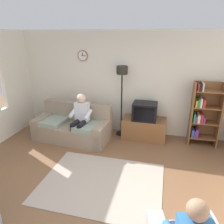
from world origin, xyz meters
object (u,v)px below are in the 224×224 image
couch (73,128)px  tv_stand (144,129)px  bookshelf (203,114)px  tv (145,111)px  person_on_couch (80,116)px  floor_lamp (122,82)px

couch → tv_stand: (1.78, 0.49, -0.04)m
bookshelf → tv: bearing=-176.0°
couch → bookshelf: bearing=10.1°
bookshelf → person_on_couch: bearing=-166.9°
tv_stand → floor_lamp: size_ratio=0.59×
person_on_couch → couch: bearing=158.0°
couch → tv: bearing=14.6°
couch → tv: (1.78, 0.46, 0.45)m
bookshelf → person_on_couch: size_ratio=1.25×
tv → bookshelf: bearing=4.0°
tv_stand → person_on_couch: (-1.51, -0.60, 0.43)m
tv → person_on_couch: (-1.51, -0.57, -0.06)m
bookshelf → person_on_couch: 2.97m
tv_stand → tv: tv is taller
person_on_couch → floor_lamp: bearing=38.3°
couch → person_on_couch: (0.27, -0.11, 0.39)m
tv → person_on_couch: bearing=-159.2°
couch → bookshelf: 3.25m
tv_stand → bookshelf: size_ratio=0.71×
couch → person_on_couch: 0.48m
bookshelf → person_on_couch: (-2.89, -0.67, -0.09)m
couch → tv: tv is taller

